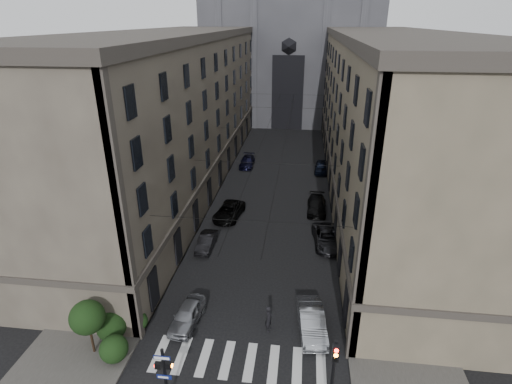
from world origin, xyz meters
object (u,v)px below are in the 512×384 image
at_px(car_left_midnear, 206,242).
at_px(car_right_midnear, 327,238).
at_px(traffic_light_right, 334,370).
at_px(car_right_far, 321,167).
at_px(car_right_midfar, 317,206).
at_px(pedestrian, 269,318).
at_px(gothic_tower, 292,31).
at_px(car_left_near, 187,315).
at_px(pedestrian_signal_left, 164,373).
at_px(car_left_midfar, 229,211).
at_px(car_right_near, 312,321).
at_px(car_left_far, 247,162).

bearing_deg(car_left_midnear, car_right_midnear, 10.58).
distance_m(car_left_midnear, car_right_midnear, 11.63).
bearing_deg(traffic_light_right, car_right_far, 89.11).
height_order(car_right_midnear, car_right_midfar, car_right_midnear).
bearing_deg(pedestrian, gothic_tower, 12.43).
bearing_deg(car_left_near, car_right_midnear, 56.01).
xyz_separation_m(traffic_light_right, car_left_midnear, (-10.85, 16.29, -2.63)).
xyz_separation_m(car_right_far, pedestrian, (-4.53, -32.45, 0.25)).
bearing_deg(car_right_midfar, car_left_near, -114.59).
bearing_deg(pedestrian_signal_left, traffic_light_right, 2.64).
xyz_separation_m(pedestrian_signal_left, car_right_midfar, (8.83, 25.96, -1.58)).
distance_m(car_left_midfar, car_right_far, 18.89).
height_order(traffic_light_right, pedestrian, traffic_light_right).
relative_size(car_right_near, pedestrian, 2.45).
relative_size(pedestrian_signal_left, car_right_midfar, 0.79).
height_order(car_left_midnear, car_left_midfar, car_left_midfar).
height_order(car_left_far, car_right_midnear, car_right_midnear).
xyz_separation_m(car_left_near, car_right_midnear, (10.40, 12.22, 0.04)).
distance_m(traffic_light_right, car_left_near, 11.81).
bearing_deg(car_right_near, car_right_midfar, 80.93).
bearing_deg(car_right_near, car_right_far, 80.18).
bearing_deg(car_left_midnear, car_left_far, 89.20).
bearing_deg(car_left_far, traffic_light_right, -76.14).
bearing_deg(gothic_tower, car_left_far, -97.94).
bearing_deg(car_left_far, car_right_far, -6.44).
bearing_deg(pedestrian_signal_left, pedestrian, 51.44).
xyz_separation_m(traffic_light_right, car_right_far, (0.60, 38.53, -2.53)).
bearing_deg(car_left_far, car_right_midnear, -63.68).
bearing_deg(car_left_near, car_left_midfar, 96.73).
bearing_deg(car_left_near, car_left_midnear, 102.30).
bearing_deg(traffic_light_right, pedestrian, 122.90).
bearing_deg(car_right_midfar, car_left_midnear, -137.33).
bearing_deg(car_left_midnear, car_left_near, -83.46).
xyz_separation_m(car_left_midnear, car_right_midnear, (11.45, 2.00, 0.10)).
distance_m(car_left_midnear, car_right_far, 25.02).
relative_size(car_left_far, car_right_midfar, 0.96).
distance_m(car_left_midfar, car_right_midnear, 11.42).
relative_size(car_left_far, car_right_near, 0.99).
height_order(traffic_light_right, car_left_far, traffic_light_right).
bearing_deg(pedestrian, car_right_midfar, 0.40).
relative_size(pedestrian_signal_left, car_right_near, 0.81).
bearing_deg(car_right_midnear, traffic_light_right, -97.36).
xyz_separation_m(car_left_midfar, car_right_far, (10.49, 15.71, 0.02)).
xyz_separation_m(gothic_tower, car_left_far, (-4.66, -33.40, -17.09)).
bearing_deg(car_right_far, pedestrian, -93.78).
relative_size(pedestrian_signal_left, car_right_far, 0.90).
relative_size(pedestrian_signal_left, car_right_midnear, 0.73).
distance_m(pedestrian_signal_left, traffic_light_right, 9.18).
relative_size(gothic_tower, car_right_midnear, 10.57).
height_order(pedestrian_signal_left, car_left_midfar, pedestrian_signal_left).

